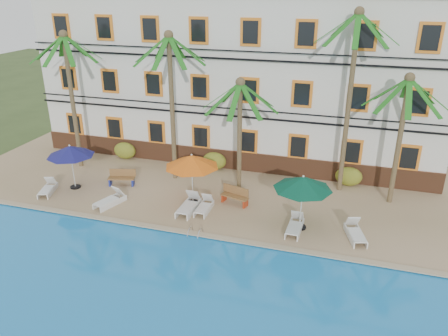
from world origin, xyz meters
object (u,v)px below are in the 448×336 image
(umbrella_blue, at_px, (70,151))
(umbrella_red, at_px, (192,161))
(bench_left, at_px, (122,177))
(pool_ladder, at_px, (195,235))
(umbrella_green, at_px, (303,183))
(lounger_f, at_px, (355,232))
(palm_a, at_px, (70,83))
(bench_right, at_px, (235,195))
(palm_b, at_px, (171,88))
(palm_c, at_px, (240,119))
(lounger_b, at_px, (110,200))
(palm_e, at_px, (402,121))
(lounger_a, at_px, (48,188))
(lounger_e, at_px, (295,226))
(lounger_c, at_px, (189,205))
(palm_d, at_px, (351,82))
(lounger_d, at_px, (204,206))

(umbrella_blue, height_order, umbrella_red, umbrella_red)
(bench_left, relative_size, pool_ladder, 2.11)
(umbrella_green, relative_size, lounger_f, 1.45)
(palm_a, xyz_separation_m, bench_right, (10.72, -2.10, -4.79))
(palm_a, bearing_deg, umbrella_blue, -61.81)
(palm_b, distance_m, umbrella_green, 9.18)
(palm_a, height_order, pool_ladder, palm_a)
(palm_c, distance_m, umbrella_red, 3.44)
(pool_ladder, bearing_deg, lounger_f, 15.40)
(lounger_b, relative_size, bench_left, 1.20)
(umbrella_blue, bearing_deg, palm_c, 15.60)
(umbrella_green, bearing_deg, palm_b, 155.20)
(palm_e, xyz_separation_m, lounger_a, (-17.96, -4.33, -4.16))
(umbrella_blue, relative_size, umbrella_red, 0.92)
(bench_right, bearing_deg, palm_e, 18.26)
(palm_a, distance_m, bench_left, 6.41)
(bench_right, height_order, pool_ladder, bench_right)
(umbrella_blue, xyz_separation_m, pool_ladder, (8.25, -2.79, -2.20))
(lounger_f, distance_m, pool_ladder, 7.28)
(lounger_a, bearing_deg, lounger_b, -3.34)
(lounger_b, distance_m, bench_left, 2.44)
(palm_a, relative_size, lounger_e, 4.66)
(palm_b, relative_size, lounger_a, 4.81)
(palm_a, distance_m, bench_right, 11.92)
(lounger_a, bearing_deg, lounger_c, 2.33)
(palm_e, relative_size, lounger_e, 3.85)
(umbrella_red, bearing_deg, lounger_f, -6.97)
(palm_e, relative_size, umbrella_red, 2.44)
(bench_left, xyz_separation_m, pool_ladder, (5.91, -3.91, -0.47))
(palm_d, bearing_deg, palm_e, -16.03)
(umbrella_blue, xyz_separation_m, lounger_f, (15.26, -0.86, -1.93))
(palm_a, distance_m, palm_d, 15.89)
(palm_c, distance_m, lounger_e, 6.37)
(palm_c, height_order, bench_right, palm_c)
(umbrella_blue, height_order, lounger_a, umbrella_blue)
(lounger_d, xyz_separation_m, lounger_f, (7.38, -0.41, 0.02))
(palm_a, xyz_separation_m, lounger_b, (4.52, -4.11, -4.98))
(umbrella_green, distance_m, bench_left, 10.72)
(palm_a, distance_m, lounger_d, 11.18)
(palm_d, height_order, lounger_f, palm_d)
(umbrella_blue, relative_size, lounger_e, 1.46)
(palm_e, bearing_deg, lounger_b, -161.86)
(lounger_e, bearing_deg, palm_e, 45.29)
(lounger_a, bearing_deg, lounger_f, 0.46)
(lounger_a, height_order, bench_right, bench_right)
(umbrella_green, bearing_deg, lounger_c, 179.40)
(palm_e, distance_m, lounger_f, 6.13)
(palm_b, bearing_deg, palm_c, -6.12)
(bench_left, height_order, pool_ladder, bench_left)
(lounger_f, xyz_separation_m, pool_ladder, (-7.01, -1.93, -0.27))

